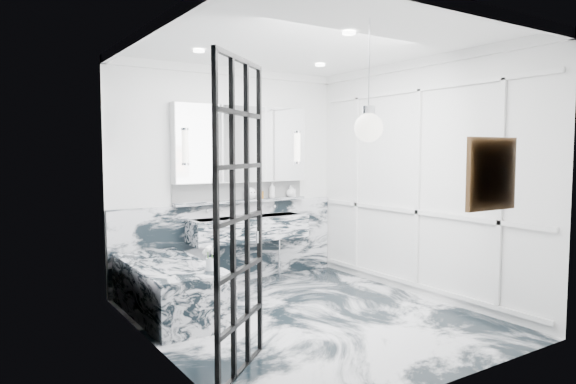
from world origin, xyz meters
TOP-DOWN VIEW (x-y plane):
  - floor at (0.00, 0.00)m, footprint 3.60×3.60m
  - ceiling at (0.00, 0.00)m, footprint 3.60×3.60m
  - wall_back at (0.00, 1.80)m, footprint 3.60×0.00m
  - wall_front at (0.00, -1.80)m, footprint 3.60×0.00m
  - wall_left at (-1.60, 0.00)m, footprint 0.00×3.60m
  - wall_right at (1.60, 0.00)m, footprint 0.00×3.60m
  - marble_clad_back at (0.00, 1.78)m, footprint 3.18×0.05m
  - marble_clad_left at (-1.59, 0.00)m, footprint 0.02×3.56m
  - panel_molding at (1.58, 0.00)m, footprint 0.03×3.40m
  - soap_bottle_a at (0.60, 1.71)m, footprint 0.10×0.10m
  - soap_bottle_b at (0.94, 1.71)m, footprint 0.08×0.08m
  - soap_bottle_c at (0.90, 1.71)m, footprint 0.13×0.13m
  - face_pot at (0.26, 1.71)m, footprint 0.16×0.16m
  - amber_bottle at (0.44, 1.71)m, footprint 0.04×0.04m
  - flower_vase at (-0.95, 0.35)m, footprint 0.08×0.08m
  - crittall_door at (-1.20, -0.77)m, footprint 0.70×0.60m
  - artwork at (0.49, -1.76)m, footprint 0.47×0.05m
  - pendant_light at (-0.28, -1.19)m, footprint 0.23×0.23m
  - trough_sink at (0.15, 1.55)m, footprint 1.60×0.45m
  - ledge at (0.15, 1.72)m, footprint 1.90×0.14m
  - subway_tile at (0.15, 1.78)m, footprint 1.90×0.03m
  - mirror_cabinet at (0.15, 1.73)m, footprint 1.90×0.16m
  - sconce_left at (-0.67, 1.63)m, footprint 0.07×0.07m
  - sconce_right at (0.97, 1.63)m, footprint 0.07×0.07m
  - bathtub at (-1.18, 0.90)m, footprint 0.75×1.65m

SIDE VIEW (x-z plane):
  - floor at x=0.00m, z-range 0.00..0.00m
  - bathtub at x=-1.18m, z-range 0.00..0.55m
  - marble_clad_back at x=0.00m, z-range 0.00..1.05m
  - flower_vase at x=-0.95m, z-range 0.55..0.67m
  - trough_sink at x=0.15m, z-range 0.58..0.88m
  - ledge at x=0.15m, z-range 1.05..1.09m
  - amber_bottle at x=0.44m, z-range 1.09..1.19m
  - face_pot at x=0.26m, z-range 1.08..1.25m
  - soap_bottle_b at x=0.94m, z-range 1.09..1.24m
  - soap_bottle_c at x=0.90m, z-range 1.09..1.25m
  - soap_bottle_a at x=0.60m, z-range 1.09..1.31m
  - crittall_door at x=-1.20m, z-range 0.00..2.41m
  - subway_tile at x=0.15m, z-range 1.09..1.32m
  - panel_molding at x=1.58m, z-range 0.15..2.45m
  - marble_clad_left at x=-1.59m, z-range 0.00..2.68m
  - wall_back at x=0.00m, z-range -0.40..3.20m
  - wall_front at x=0.00m, z-range -0.40..3.20m
  - wall_left at x=-1.60m, z-range -0.40..3.20m
  - wall_right at x=1.60m, z-range -0.40..3.20m
  - artwork at x=0.49m, z-range 1.31..1.78m
  - sconce_left at x=-0.67m, z-range 1.58..1.98m
  - sconce_right at x=0.97m, z-range 1.58..1.98m
  - mirror_cabinet at x=0.15m, z-range 1.32..2.32m
  - pendant_light at x=-0.28m, z-range 1.79..2.02m
  - ceiling at x=0.00m, z-range 2.80..2.80m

